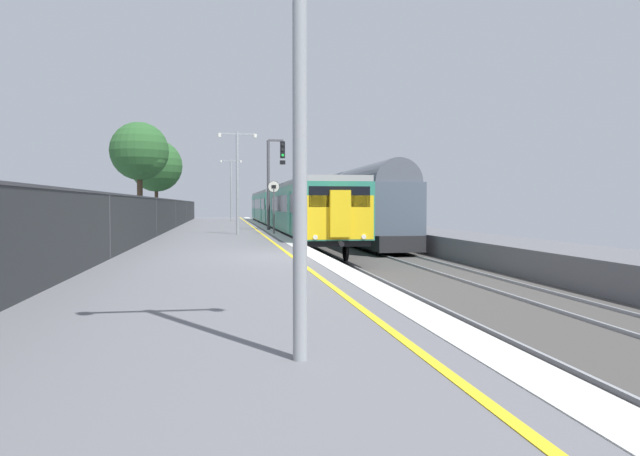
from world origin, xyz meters
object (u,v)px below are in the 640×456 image
at_px(commuter_train_at_platform, 285,208).
at_px(platform_lamp_mid, 237,174).
at_px(platform_lamp_far, 231,185).
at_px(freight_train_adjacent_track, 319,204).
at_px(speed_limit_sign, 274,200).
at_px(platform_lamp_near, 300,6).
at_px(background_tree_left, 157,167).
at_px(background_tree_centre, 141,153).
at_px(signal_gantry, 273,174).

distance_m(commuter_train_at_platform, platform_lamp_mid, 13.01).
bearing_deg(platform_lamp_mid, platform_lamp_far, 90.00).
distance_m(freight_train_adjacent_track, speed_limit_sign, 22.63).
bearing_deg(platform_lamp_mid, speed_limit_sign, -2.08).
bearing_deg(platform_lamp_near, platform_lamp_mid, 90.00).
xyz_separation_m(speed_limit_sign, platform_lamp_mid, (-1.84, 0.07, 1.36)).
xyz_separation_m(platform_lamp_far, background_tree_left, (-6.02, -5.24, 1.21)).
relative_size(commuter_train_at_platform, background_tree_centre, 6.08).
bearing_deg(background_tree_left, background_tree_centre, -89.51).
xyz_separation_m(freight_train_adjacent_track, speed_limit_sign, (-5.85, -21.86, 0.15)).
relative_size(freight_train_adjacent_track, background_tree_centre, 7.39).
relative_size(commuter_train_at_platform, platform_lamp_mid, 8.00).
relative_size(freight_train_adjacent_track, signal_gantry, 9.37).
bearing_deg(freight_train_adjacent_track, commuter_train_at_platform, -112.94).
xyz_separation_m(freight_train_adjacent_track, background_tree_left, (-13.71, -2.08, 2.97)).
height_order(commuter_train_at_platform, speed_limit_sign, commuter_train_at_platform).
distance_m(platform_lamp_near, background_tree_left, 45.08).
bearing_deg(platform_lamp_far, platform_lamp_mid, -90.00).
relative_size(commuter_train_at_platform, signal_gantry, 7.72).
bearing_deg(platform_lamp_mid, background_tree_left, 106.98).
xyz_separation_m(background_tree_left, background_tree_centre, (0.09, -10.52, 0.29)).
bearing_deg(platform_lamp_near, background_tree_centre, 99.85).
relative_size(commuter_train_at_platform, platform_lamp_near, 7.19).
height_order(signal_gantry, background_tree_left, background_tree_left).
bearing_deg(signal_gantry, platform_lamp_far, 96.26).
relative_size(signal_gantry, background_tree_centre, 0.79).
distance_m(signal_gantry, speed_limit_sign, 5.21).
xyz_separation_m(freight_train_adjacent_track, signal_gantry, (-5.49, -16.93, 1.76)).
height_order(signal_gantry, speed_limit_sign, signal_gantry).
bearing_deg(signal_gantry, commuter_train_at_platform, 78.74).
distance_m(platform_lamp_far, background_tree_centre, 16.90).
bearing_deg(background_tree_centre, platform_lamp_near, -80.15).
relative_size(freight_train_adjacent_track, speed_limit_sign, 18.49).
height_order(commuter_train_at_platform, signal_gantry, signal_gantry).
xyz_separation_m(platform_lamp_mid, background_tree_left, (-6.02, 19.71, 1.46)).
relative_size(commuter_train_at_platform, freight_train_adjacent_track, 0.82).
relative_size(speed_limit_sign, background_tree_left, 0.40).
relative_size(platform_lamp_far, background_tree_centre, 0.83).
height_order(background_tree_left, background_tree_centre, background_tree_centre).
height_order(platform_lamp_mid, background_tree_centre, background_tree_centre).
height_order(platform_lamp_near, background_tree_centre, background_tree_centre).
distance_m(platform_lamp_mid, platform_lamp_far, 24.95).
xyz_separation_m(platform_lamp_mid, platform_lamp_far, (0.00, 24.95, 0.25)).
distance_m(speed_limit_sign, platform_lamp_mid, 2.29).
bearing_deg(freight_train_adjacent_track, platform_lamp_near, -99.35).
xyz_separation_m(platform_lamp_far, background_tree_centre, (-5.93, -15.75, 1.50)).
distance_m(speed_limit_sign, platform_lamp_near, 25.01).
distance_m(signal_gantry, platform_lamp_mid, 5.35).
height_order(freight_train_adjacent_track, background_tree_centre, background_tree_centre).
bearing_deg(platform_lamp_far, signal_gantry, -83.74).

